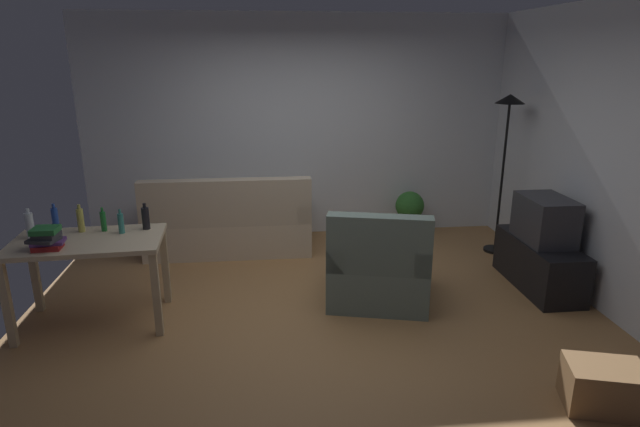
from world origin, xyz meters
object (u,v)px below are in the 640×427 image
at_px(tv_stand, 539,264).
at_px(desk, 89,252).
at_px(bottle_squat, 81,220).
at_px(torchiere_lamp, 507,131).
at_px(bottle_green, 103,221).
at_px(potted_plant, 410,210).
at_px(bottle_dark, 146,218).
at_px(tv, 545,220).
at_px(bottle_tall, 121,223).
at_px(bottle_clear, 30,225).
at_px(armchair, 379,269).
at_px(couch, 229,225).
at_px(bottle_blue, 55,221).
at_px(storage_box, 604,387).
at_px(book_stack, 46,239).

bearing_deg(tv_stand, desk, 94.16).
bearing_deg(bottle_squat, tv_stand, 1.24).
relative_size(torchiere_lamp, bottle_green, 8.61).
bearing_deg(potted_plant, bottle_dark, -148.62).
xyz_separation_m(tv_stand, potted_plant, (-0.86, 1.66, 0.09)).
height_order(tv, bottle_tall, bottle_tall).
relative_size(desk, bottle_clear, 4.84).
height_order(torchiere_lamp, armchair, torchiere_lamp).
bearing_deg(torchiere_lamp, bottle_clear, -165.24).
distance_m(couch, bottle_clear, 2.25).
bearing_deg(tv, bottle_blue, 91.68).
relative_size(bottle_clear, bottle_green, 1.22).
bearing_deg(bottle_squat, storage_box, -24.87).
relative_size(couch, bottle_green, 8.94).
distance_m(potted_plant, book_stack, 4.16).
relative_size(potted_plant, armchair, 0.53).
height_order(tv, bottle_green, bottle_green).
bearing_deg(couch, book_stack, 55.43).
bearing_deg(bottle_blue, bottle_tall, -4.33).
xyz_separation_m(torchiere_lamp, book_stack, (-4.38, -1.50, -0.57)).
relative_size(tv, bottle_tall, 2.83).
bearing_deg(couch, tv_stand, 156.54).
distance_m(desk, storage_box, 3.98).
height_order(tv_stand, torchiere_lamp, torchiere_lamp).
bearing_deg(bottle_clear, potted_plant, 26.64).
height_order(tv_stand, armchair, armchair).
distance_m(tv, potted_plant, 1.91).
height_order(desk, bottle_blue, bottle_blue).
xyz_separation_m(potted_plant, storage_box, (0.36, -3.49, -0.18)).
xyz_separation_m(desk, bottle_green, (0.08, 0.21, 0.20)).
relative_size(couch, armchair, 1.75).
bearing_deg(bottle_green, book_stack, -127.90).
bearing_deg(potted_plant, couch, -172.06).
relative_size(armchair, bottle_squat, 4.45).
xyz_separation_m(desk, bottle_squat, (-0.10, 0.21, 0.21)).
distance_m(tv_stand, torchiere_lamp, 1.54).
height_order(torchiere_lamp, bottle_squat, torchiere_lamp).
bearing_deg(book_stack, torchiere_lamp, 18.86).
bearing_deg(bottle_tall, desk, -152.73).
height_order(potted_plant, bottle_dark, bottle_dark).
xyz_separation_m(couch, desk, (-1.04, -1.65, 0.34)).
height_order(bottle_tall, bottle_dark, bottle_dark).
bearing_deg(armchair, bottle_squat, 12.79).
distance_m(tv_stand, desk, 4.18).
bearing_deg(couch, bottle_squat, 51.52).
bearing_deg(bottle_clear, storage_box, -21.38).
xyz_separation_m(torchiere_lamp, bottle_green, (-4.06, -1.09, -0.56)).
bearing_deg(torchiere_lamp, potted_plant, 142.38).
bearing_deg(storage_box, bottle_dark, 151.35).
height_order(bottle_clear, bottle_squat, bottle_clear).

